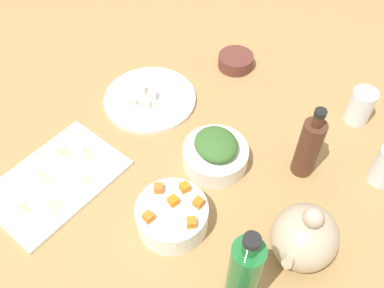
# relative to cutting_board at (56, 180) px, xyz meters

# --- Properties ---
(tabletop) EXTENTS (1.90, 1.90, 0.03)m
(tabletop) POSITION_rel_cutting_board_xyz_m (-0.24, 0.20, -0.02)
(tabletop) COLOR #A27C48
(tabletop) RESTS_ON ground
(cutting_board) EXTENTS (0.30, 0.21, 0.01)m
(cutting_board) POSITION_rel_cutting_board_xyz_m (0.00, 0.00, 0.00)
(cutting_board) COLOR white
(cutting_board) RESTS_ON tabletop
(plate_tofu) EXTENTS (0.24, 0.24, 0.01)m
(plate_tofu) POSITION_rel_cutting_board_xyz_m (-0.33, 0.00, 0.00)
(plate_tofu) COLOR white
(plate_tofu) RESTS_ON tabletop
(bowl_greens) EXTENTS (0.15, 0.15, 0.05)m
(bowl_greens) POSITION_rel_cutting_board_xyz_m (-0.26, 0.26, 0.02)
(bowl_greens) COLOR white
(bowl_greens) RESTS_ON tabletop
(bowl_carrots) EXTENTS (0.15, 0.15, 0.06)m
(bowl_carrots) POSITION_rel_cutting_board_xyz_m (-0.08, 0.28, 0.03)
(bowl_carrots) COLOR white
(bowl_carrots) RESTS_ON tabletop
(bowl_small_side) EXTENTS (0.10, 0.10, 0.04)m
(bowl_small_side) POSITION_rel_cutting_board_xyz_m (-0.58, 0.11, 0.01)
(bowl_small_side) COLOR brown
(bowl_small_side) RESTS_ON tabletop
(teapot) EXTENTS (0.15, 0.13, 0.15)m
(teapot) POSITION_rel_cutting_board_xyz_m (-0.18, 0.52, 0.06)
(teapot) COLOR tan
(teapot) RESTS_ON tabletop
(bottle_0) EXTENTS (0.05, 0.05, 0.20)m
(bottle_0) POSITION_rel_cutting_board_xyz_m (-0.36, 0.43, 0.08)
(bottle_0) COLOR #502D1E
(bottle_0) RESTS_ON tabletop
(bottle_1) EXTENTS (0.05, 0.05, 0.26)m
(bottle_1) POSITION_rel_cutting_board_xyz_m (-0.02, 0.47, 0.11)
(bottle_1) COLOR #1E6D30
(bottle_1) RESTS_ON tabletop
(drinking_glass_0) EXTENTS (0.06, 0.06, 0.09)m
(drinking_glass_0) POSITION_rel_cutting_board_xyz_m (-0.59, 0.47, 0.04)
(drinking_glass_0) COLOR white
(drinking_glass_0) RESTS_ON tabletop
(carrot_cube_0) EXTENTS (0.02, 0.02, 0.02)m
(carrot_cube_0) POSITION_rel_cutting_board_xyz_m (-0.03, 0.26, 0.07)
(carrot_cube_0) COLOR orange
(carrot_cube_0) RESTS_ON bowl_carrots
(carrot_cube_1) EXTENTS (0.02, 0.02, 0.02)m
(carrot_cube_1) POSITION_rel_cutting_board_xyz_m (-0.11, 0.32, 0.07)
(carrot_cube_1) COLOR orange
(carrot_cube_1) RESTS_ON bowl_carrots
(carrot_cube_2) EXTENTS (0.02, 0.02, 0.02)m
(carrot_cube_2) POSITION_rel_cutting_board_xyz_m (-0.13, 0.27, 0.07)
(carrot_cube_2) COLOR orange
(carrot_cube_2) RESTS_ON bowl_carrots
(carrot_cube_3) EXTENTS (0.03, 0.03, 0.02)m
(carrot_cube_3) POSITION_rel_cutting_board_xyz_m (-0.09, 0.23, 0.07)
(carrot_cube_3) COLOR orange
(carrot_cube_3) RESTS_ON bowl_carrots
(carrot_cube_4) EXTENTS (0.02, 0.02, 0.02)m
(carrot_cube_4) POSITION_rel_cutting_board_xyz_m (-0.09, 0.27, 0.07)
(carrot_cube_4) COLOR orange
(carrot_cube_4) RESTS_ON bowl_carrots
(carrot_cube_5) EXTENTS (0.03, 0.03, 0.02)m
(carrot_cube_5) POSITION_rel_cutting_board_xyz_m (-0.07, 0.33, 0.07)
(carrot_cube_5) COLOR orange
(carrot_cube_5) RESTS_ON bowl_carrots
(chopped_greens_mound) EXTENTS (0.13, 0.14, 0.04)m
(chopped_greens_mound) POSITION_rel_cutting_board_xyz_m (-0.26, 0.26, 0.06)
(chopped_greens_mound) COLOR #38652B
(chopped_greens_mound) RESTS_ON bowl_greens
(tofu_cube_0) EXTENTS (0.03, 0.03, 0.02)m
(tofu_cube_0) POSITION_rel_cutting_board_xyz_m (-0.33, 0.01, 0.02)
(tofu_cube_0) COLOR white
(tofu_cube_0) RESTS_ON plate_tofu
(tofu_cube_1) EXTENTS (0.03, 0.03, 0.02)m
(tofu_cube_1) POSITION_rel_cutting_board_xyz_m (-0.27, -0.02, 0.02)
(tofu_cube_1) COLOR white
(tofu_cube_1) RESTS_ON plate_tofu
(tofu_cube_2) EXTENTS (0.03, 0.03, 0.02)m
(tofu_cube_2) POSITION_rel_cutting_board_xyz_m (-0.33, -0.03, 0.02)
(tofu_cube_2) COLOR white
(tofu_cube_2) RESTS_ON plate_tofu
(tofu_cube_3) EXTENTS (0.03, 0.03, 0.02)m
(tofu_cube_3) POSITION_rel_cutting_board_xyz_m (-0.29, 0.01, 0.02)
(tofu_cube_3) COLOR white
(tofu_cube_3) RESTS_ON plate_tofu
(dumpling_0) EXTENTS (0.06, 0.06, 0.02)m
(dumpling_0) POSITION_rel_cutting_board_xyz_m (0.06, 0.05, 0.02)
(dumpling_0) COLOR beige
(dumpling_0) RESTS_ON cutting_board
(dumpling_1) EXTENTS (0.06, 0.07, 0.02)m
(dumpling_1) POSITION_rel_cutting_board_xyz_m (-0.08, 0.00, 0.02)
(dumpling_1) COLOR beige
(dumpling_1) RESTS_ON cutting_board
(dumpling_2) EXTENTS (0.06, 0.06, 0.03)m
(dumpling_2) POSITION_rel_cutting_board_xyz_m (0.10, 0.01, 0.02)
(dumpling_2) COLOR beige
(dumpling_2) RESTS_ON cutting_board
(dumpling_3) EXTENTS (0.07, 0.07, 0.02)m
(dumpling_3) POSITION_rel_cutting_board_xyz_m (-0.02, 0.06, 0.02)
(dumpling_3) COLOR beige
(dumpling_3) RESTS_ON cutting_board
(dumpling_4) EXTENTS (0.07, 0.07, 0.03)m
(dumpling_4) POSITION_rel_cutting_board_xyz_m (-0.05, -0.04, 0.02)
(dumpling_4) COLOR beige
(dumpling_4) RESTS_ON cutting_board
(dumpling_5) EXTENTS (0.08, 0.08, 0.03)m
(dumpling_5) POSITION_rel_cutting_board_xyz_m (0.03, -0.02, 0.02)
(dumpling_5) COLOR beige
(dumpling_5) RESTS_ON cutting_board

